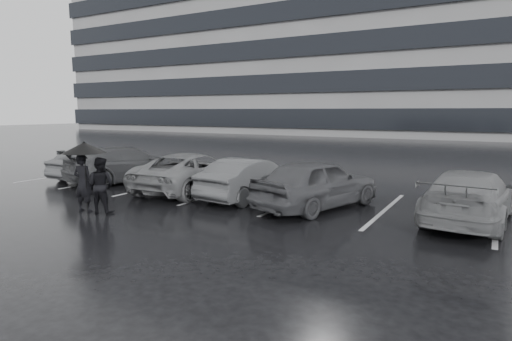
{
  "coord_description": "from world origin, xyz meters",
  "views": [
    {
      "loc": [
        6.1,
        -9.83,
        2.84
      ],
      "look_at": [
        -0.04,
        1.0,
        1.1
      ],
      "focal_mm": 30.0,
      "sensor_mm": 36.0,
      "label": 1
    }
  ],
  "objects_px": {
    "car_east": "(470,196)",
    "pedestrian_left": "(83,183)",
    "car_main": "(317,183)",
    "car_west_a": "(250,178)",
    "car_west_d": "(93,164)",
    "car_west_b": "(193,172)",
    "pedestrian_right": "(101,185)",
    "car_west_c": "(128,164)"
  },
  "relations": [
    {
      "from": "car_west_b",
      "to": "pedestrian_left",
      "type": "relative_size",
      "value": 2.99
    },
    {
      "from": "car_west_d",
      "to": "car_west_a",
      "type": "bearing_deg",
      "value": 176.21
    },
    {
      "from": "car_west_b",
      "to": "car_main",
      "type": "bearing_deg",
      "value": 172.57
    },
    {
      "from": "car_west_d",
      "to": "car_west_c",
      "type": "bearing_deg",
      "value": -179.92
    },
    {
      "from": "car_west_b",
      "to": "car_east",
      "type": "height_order",
      "value": "car_west_b"
    },
    {
      "from": "car_main",
      "to": "pedestrian_left",
      "type": "relative_size",
      "value": 2.63
    },
    {
      "from": "car_main",
      "to": "car_west_c",
      "type": "bearing_deg",
      "value": 12.65
    },
    {
      "from": "car_main",
      "to": "car_west_d",
      "type": "bearing_deg",
      "value": 13.73
    },
    {
      "from": "car_main",
      "to": "pedestrian_left",
      "type": "bearing_deg",
      "value": 50.53
    },
    {
      "from": "car_west_b",
      "to": "car_west_d",
      "type": "relative_size",
      "value": 1.33
    },
    {
      "from": "car_east",
      "to": "car_west_a",
      "type": "bearing_deg",
      "value": 6.78
    },
    {
      "from": "car_west_c",
      "to": "pedestrian_left",
      "type": "distance_m",
      "value": 5.15
    },
    {
      "from": "car_main",
      "to": "car_west_a",
      "type": "height_order",
      "value": "car_main"
    },
    {
      "from": "pedestrian_left",
      "to": "car_west_c",
      "type": "bearing_deg",
      "value": -68.93
    },
    {
      "from": "car_main",
      "to": "car_west_a",
      "type": "xyz_separation_m",
      "value": [
        -2.42,
        0.24,
        -0.08
      ]
    },
    {
      "from": "car_west_a",
      "to": "car_west_c",
      "type": "height_order",
      "value": "car_west_c"
    },
    {
      "from": "car_west_a",
      "to": "car_west_b",
      "type": "xyz_separation_m",
      "value": [
        -2.46,
        0.16,
        0.02
      ]
    },
    {
      "from": "car_west_d",
      "to": "car_east",
      "type": "distance_m",
      "value": 14.35
    },
    {
      "from": "car_west_b",
      "to": "car_west_d",
      "type": "height_order",
      "value": "car_west_b"
    },
    {
      "from": "pedestrian_right",
      "to": "pedestrian_left",
      "type": "bearing_deg",
      "value": -1.73
    },
    {
      "from": "car_main",
      "to": "pedestrian_left",
      "type": "height_order",
      "value": "pedestrian_left"
    },
    {
      "from": "car_east",
      "to": "car_main",
      "type": "bearing_deg",
      "value": 11.32
    },
    {
      "from": "car_main",
      "to": "car_west_c",
      "type": "height_order",
      "value": "car_main"
    },
    {
      "from": "car_east",
      "to": "pedestrian_left",
      "type": "bearing_deg",
      "value": 28.18
    },
    {
      "from": "car_west_b",
      "to": "car_east",
      "type": "relative_size",
      "value": 1.06
    },
    {
      "from": "car_west_a",
      "to": "car_west_d",
      "type": "xyz_separation_m",
      "value": [
        -7.94,
        0.39,
        -0.05
      ]
    },
    {
      "from": "car_main",
      "to": "car_west_a",
      "type": "relative_size",
      "value": 1.08
    },
    {
      "from": "car_west_b",
      "to": "pedestrian_left",
      "type": "bearing_deg",
      "value": 77.45
    },
    {
      "from": "car_west_a",
      "to": "car_west_d",
      "type": "height_order",
      "value": "car_west_a"
    },
    {
      "from": "car_west_d",
      "to": "pedestrian_left",
      "type": "distance_m",
      "value": 6.43
    },
    {
      "from": "car_west_a",
      "to": "car_west_b",
      "type": "bearing_deg",
      "value": 2.24
    },
    {
      "from": "car_west_a",
      "to": "pedestrian_right",
      "type": "relative_size",
      "value": 2.56
    },
    {
      "from": "car_east",
      "to": "pedestrian_left",
      "type": "height_order",
      "value": "pedestrian_left"
    },
    {
      "from": "car_west_a",
      "to": "pedestrian_right",
      "type": "height_order",
      "value": "pedestrian_right"
    },
    {
      "from": "car_west_b",
      "to": "car_east",
      "type": "bearing_deg",
      "value": 177.55
    },
    {
      "from": "car_west_a",
      "to": "pedestrian_right",
      "type": "distance_m",
      "value": 4.59
    },
    {
      "from": "car_west_c",
      "to": "pedestrian_left",
      "type": "height_order",
      "value": "pedestrian_left"
    },
    {
      "from": "car_main",
      "to": "car_east",
      "type": "xyz_separation_m",
      "value": [
        4.0,
        0.45,
        -0.06
      ]
    },
    {
      "from": "car_main",
      "to": "car_west_b",
      "type": "distance_m",
      "value": 4.89
    },
    {
      "from": "pedestrian_right",
      "to": "car_east",
      "type": "bearing_deg",
      "value": -171.88
    },
    {
      "from": "car_west_d",
      "to": "pedestrian_left",
      "type": "height_order",
      "value": "pedestrian_left"
    },
    {
      "from": "car_west_c",
      "to": "car_west_d",
      "type": "height_order",
      "value": "car_west_c"
    }
  ]
}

